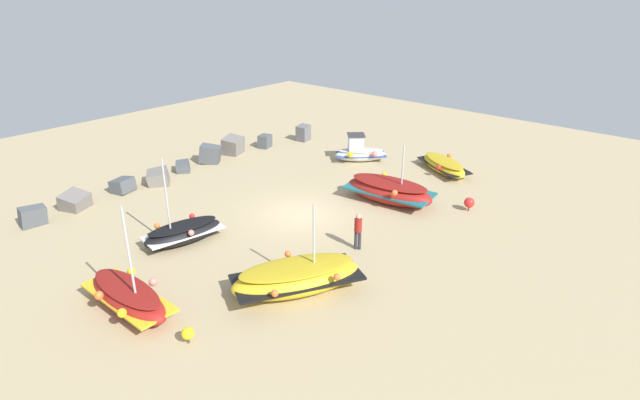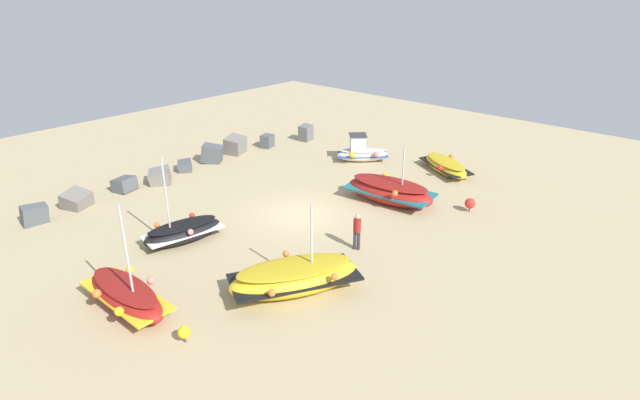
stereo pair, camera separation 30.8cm
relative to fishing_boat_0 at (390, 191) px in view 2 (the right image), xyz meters
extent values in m
plane|color=tan|center=(-4.10, 2.37, -0.63)|extent=(49.87, 49.87, 0.00)
ellipsoid|color=maroon|center=(0.00, 0.00, -0.06)|extent=(2.33, 4.89, 1.24)
cube|color=#1E6670|center=(0.00, 0.00, 0.00)|extent=(2.33, 4.71, 0.19)
ellipsoid|color=maroon|center=(0.00, 0.00, 0.42)|extent=(2.01, 4.30, 0.27)
cylinder|color=#B7B7BC|center=(0.07, -0.68, 1.52)|extent=(0.08, 0.08, 2.02)
sphere|color=orange|center=(-0.92, -0.93, 0.41)|extent=(0.29, 0.29, 0.29)
sphere|color=yellow|center=(0.92, 0.93, 0.37)|extent=(0.29, 0.29, 0.29)
ellipsoid|color=gold|center=(-9.12, -2.14, -0.08)|extent=(5.21, 4.06, 1.13)
cube|color=black|center=(-9.12, -2.14, -0.02)|extent=(5.07, 4.02, 0.12)
ellipsoid|color=gold|center=(-9.12, -2.14, 0.38)|extent=(4.58, 3.56, 0.21)
cylinder|color=#B7B7BC|center=(-8.53, -2.46, 1.63)|extent=(0.08, 0.08, 2.32)
sphere|color=orange|center=(-8.64, -3.63, 0.37)|extent=(0.26, 0.26, 0.26)
sphere|color=orange|center=(-8.60, -1.19, 0.38)|extent=(0.26, 0.26, 0.26)
sphere|color=orange|center=(-10.63, -2.55, 0.22)|extent=(0.26, 0.26, 0.26)
ellipsoid|color=gold|center=(5.89, 0.08, -0.26)|extent=(3.16, 4.16, 0.81)
cube|color=black|center=(5.89, 0.08, -0.22)|extent=(3.10, 4.03, 0.14)
ellipsoid|color=gold|center=(5.89, 0.08, 0.05)|extent=(2.75, 3.65, 0.18)
sphere|color=orange|center=(6.93, 0.30, 0.05)|extent=(0.30, 0.30, 0.30)
sphere|color=red|center=(4.85, -0.14, -0.03)|extent=(0.30, 0.30, 0.30)
ellipsoid|color=maroon|center=(-13.77, 1.49, -0.16)|extent=(1.40, 4.17, 0.96)
cube|color=gold|center=(-13.77, 1.49, -0.11)|extent=(1.43, 4.00, 0.11)
ellipsoid|color=maroon|center=(-13.77, 1.49, 0.23)|extent=(1.21, 3.67, 0.18)
cylinder|color=#B7B7BC|center=(-13.77, 0.92, 1.90)|extent=(0.08, 0.08, 3.18)
sphere|color=yellow|center=(-14.58, 0.39, 0.17)|extent=(0.31, 0.31, 0.31)
sphere|color=#EA7F75|center=(-12.96, 1.12, 0.25)|extent=(0.31, 0.31, 0.31)
sphere|color=orange|center=(-14.58, 1.85, 0.19)|extent=(0.31, 0.31, 0.31)
sphere|color=yellow|center=(-12.96, 2.58, 0.10)|extent=(0.31, 0.31, 0.31)
ellipsoid|color=black|center=(-9.53, 4.23, -0.20)|extent=(3.72, 2.04, 0.90)
cube|color=white|center=(-9.53, 4.23, -0.16)|extent=(3.58, 2.04, 0.12)
ellipsoid|color=black|center=(-9.53, 4.23, 0.16)|extent=(3.27, 1.77, 0.18)
cylinder|color=#B7B7BC|center=(-10.08, 4.33, 1.78)|extent=(0.08, 0.08, 3.11)
sphere|color=orange|center=(-10.19, 5.17, 0.10)|extent=(0.25, 0.25, 0.25)
sphere|color=#EA7F75|center=(-9.67, 3.44, 0.15)|extent=(0.25, 0.25, 0.25)
sphere|color=red|center=(-8.58, 4.88, 0.10)|extent=(0.25, 0.25, 0.25)
ellipsoid|color=white|center=(4.29, 5.00, -0.25)|extent=(3.11, 3.15, 0.76)
cube|color=#2D4C9E|center=(4.29, 5.00, -0.21)|extent=(3.06, 3.09, 0.07)
ellipsoid|color=beige|center=(4.29, 5.00, 0.06)|extent=(2.74, 2.77, 0.13)
cube|color=silver|center=(4.06, 5.23, 0.58)|extent=(1.28, 1.28, 0.91)
cube|color=#333338|center=(4.06, 5.23, 1.06)|extent=(1.49, 1.49, 0.06)
sphere|color=#EA7F75|center=(4.27, 3.93, 0.06)|extent=(0.35, 0.35, 0.35)
sphere|color=yellow|center=(4.83, 5.52, 0.03)|extent=(0.35, 0.35, 0.35)
sphere|color=yellow|center=(3.23, 5.00, 0.03)|extent=(0.35, 0.35, 0.35)
cylinder|color=#2D2D38|center=(-5.11, -1.78, -0.21)|extent=(0.14, 0.14, 0.84)
cylinder|color=#2D2D38|center=(-5.02, -1.92, -0.21)|extent=(0.14, 0.14, 0.84)
cylinder|color=maroon|center=(-5.06, -1.85, 0.50)|extent=(0.32, 0.32, 0.57)
sphere|color=tan|center=(-5.06, -1.85, 0.89)|extent=(0.22, 0.22, 0.22)
cube|color=#4C5156|center=(-13.11, 10.90, -0.17)|extent=(1.23, 0.82, 1.06)
cube|color=slate|center=(-10.94, 11.31, -0.24)|extent=(1.55, 1.63, 1.13)
cube|color=#4C5156|center=(-8.20, 11.59, -0.27)|extent=(1.31, 1.23, 0.83)
cube|color=slate|center=(-6.31, 11.14, -0.25)|extent=(1.71, 1.65, 1.01)
cube|color=#4C5156|center=(-4.19, 11.81, -0.34)|extent=(1.26, 1.26, 0.70)
cube|color=#4C5156|center=(-2.14, 11.81, -0.08)|extent=(1.52, 1.60, 1.27)
cube|color=slate|center=(-0.05, 12.10, -0.08)|extent=(1.59, 1.60, 1.36)
cube|color=#4C5156|center=(2.29, 11.58, -0.20)|extent=(1.07, 0.96, 0.88)
cube|color=slate|center=(5.14, 10.68, -0.08)|extent=(1.05, 0.97, 1.21)
cylinder|color=#3F3F42|center=(-13.52, -1.57, -0.54)|extent=(0.08, 0.08, 0.16)
sphere|color=yellow|center=(-13.52, -1.57, -0.26)|extent=(0.41, 0.41, 0.41)
cylinder|color=#3F3F42|center=(1.68, -3.62, -0.54)|extent=(0.08, 0.08, 0.18)
sphere|color=red|center=(1.68, -3.62, -0.19)|extent=(0.52, 0.52, 0.52)
camera|label=1|loc=(-20.92, -13.50, 10.07)|focal=29.33mm
camera|label=2|loc=(-20.72, -13.73, 10.07)|focal=29.33mm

